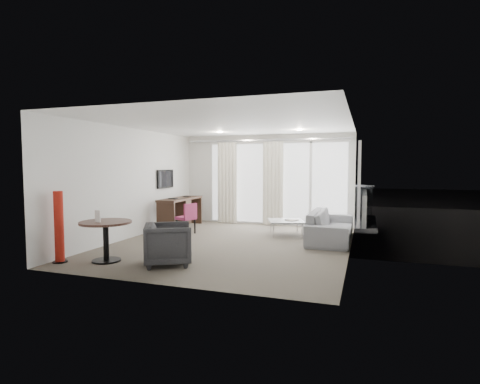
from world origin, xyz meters
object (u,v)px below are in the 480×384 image
(sofa, at_px, (331,225))
(rattan_chair_b, at_px, (340,207))
(coffee_table, at_px, (286,228))
(red_lamp, at_px, (59,227))
(tub_armchair, at_px, (168,244))
(desk_chair, at_px, (186,218))
(round_table, at_px, (106,241))
(desk, at_px, (181,213))
(rattan_chair_a, at_px, (291,209))

(sofa, relative_size, rattan_chair_b, 2.66)
(coffee_table, bearing_deg, red_lamp, -130.46)
(coffee_table, height_order, sofa, sofa)
(tub_armchair, xyz_separation_m, sofa, (2.47, 3.10, -0.02))
(rattan_chair_b, bearing_deg, sofa, -99.32)
(desk_chair, bearing_deg, red_lamp, -82.49)
(red_lamp, xyz_separation_m, tub_armchair, (1.90, 0.49, -0.27))
(desk_chair, distance_m, sofa, 3.55)
(tub_armchair, relative_size, coffee_table, 0.96)
(coffee_table, xyz_separation_m, rattan_chair_b, (1.09, 3.02, 0.25))
(round_table, bearing_deg, tub_armchair, 8.15)
(desk, relative_size, rattan_chair_b, 2.00)
(red_lamp, xyz_separation_m, rattan_chair_b, (4.36, 6.85, -0.20))
(desk, height_order, red_lamp, red_lamp)
(sofa, bearing_deg, red_lamp, 129.41)
(tub_armchair, bearing_deg, desk_chair, -8.40)
(red_lamp, xyz_separation_m, rattan_chair_a, (2.90, 6.43, -0.27))
(desk, xyz_separation_m, round_table, (0.49, -3.77, -0.05))
(desk, distance_m, rattan_chair_a, 3.54)
(desk, bearing_deg, coffee_table, -4.81)
(red_lamp, relative_size, coffee_table, 1.53)
(rattan_chair_b, bearing_deg, coffee_table, -119.31)
(red_lamp, height_order, sofa, red_lamp)
(coffee_table, relative_size, rattan_chair_a, 1.13)
(coffee_table, height_order, rattan_chair_a, rattan_chair_a)
(rattan_chair_a, bearing_deg, desk_chair, -101.20)
(rattan_chair_a, bearing_deg, coffee_table, -60.04)
(desk, xyz_separation_m, desk_chair, (0.58, -0.83, -0.02))
(sofa, distance_m, rattan_chair_b, 3.27)
(round_table, height_order, red_lamp, red_lamp)
(red_lamp, bearing_deg, rattan_chair_a, 65.72)
(desk_chair, height_order, coffee_table, desk_chair)
(round_table, xyz_separation_m, red_lamp, (-0.74, -0.32, 0.27))
(tub_armchair, relative_size, rattan_chair_b, 0.91)
(rattan_chair_a, bearing_deg, desk, -116.64)
(round_table, relative_size, rattan_chair_b, 1.04)
(coffee_table, bearing_deg, rattan_chair_a, 98.06)
(desk_chair, distance_m, round_table, 2.94)
(sofa, bearing_deg, rattan_chair_a, 27.32)
(coffee_table, distance_m, rattan_chair_b, 3.22)
(tub_armchair, bearing_deg, desk, -4.86)
(sofa, bearing_deg, rattan_chair_b, 0.13)
(desk, distance_m, sofa, 4.15)
(desk_chair, relative_size, rattan_chair_b, 0.89)
(round_table, height_order, rattan_chair_b, rattan_chair_b)
(desk_chair, bearing_deg, rattan_chair_b, 67.40)
(round_table, xyz_separation_m, rattan_chair_a, (2.16, 6.11, 0.00))
(tub_armchair, bearing_deg, sofa, -67.99)
(coffee_table, relative_size, sofa, 0.36)
(sofa, xyz_separation_m, rattan_chair_a, (-1.47, 2.84, 0.03))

